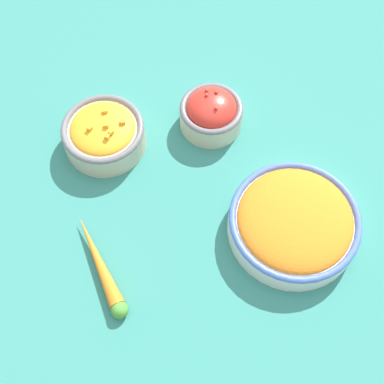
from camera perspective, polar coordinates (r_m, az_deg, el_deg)
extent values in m
plane|color=#337F75|center=(0.92, 0.00, -0.86)|extent=(3.00, 3.00, 0.00)
cylinder|color=beige|center=(0.98, 2.05, 8.09)|extent=(0.11, 0.11, 0.05)
torus|color=slate|center=(0.97, 2.09, 8.88)|extent=(0.11, 0.11, 0.01)
ellipsoid|color=red|center=(0.97, 2.09, 8.88)|extent=(0.09, 0.09, 0.05)
ellipsoid|color=red|center=(0.95, 2.62, 10.60)|extent=(0.01, 0.01, 0.00)
ellipsoid|color=red|center=(0.93, 2.60, 8.93)|extent=(0.01, 0.01, 0.00)
ellipsoid|color=red|center=(0.95, 1.57, 10.35)|extent=(0.01, 0.01, 0.00)
ellipsoid|color=red|center=(0.96, 1.57, 10.80)|extent=(0.01, 0.01, 0.00)
cylinder|color=beige|center=(0.97, -9.32, 5.90)|extent=(0.15, 0.15, 0.05)
torus|color=slate|center=(0.95, -9.52, 6.69)|extent=(0.15, 0.15, 0.01)
ellipsoid|color=orange|center=(0.95, -9.52, 6.69)|extent=(0.11, 0.11, 0.03)
cube|color=#F4A828|center=(0.95, -9.27, 8.55)|extent=(0.01, 0.01, 0.01)
cube|color=#F4A828|center=(0.94, -10.87, 6.72)|extent=(0.01, 0.01, 0.01)
cube|color=#F4A828|center=(0.94, -7.42, 7.44)|extent=(0.01, 0.01, 0.01)
cube|color=#F4A828|center=(0.92, -9.03, 5.86)|extent=(0.01, 0.01, 0.01)
cube|color=#F4A828|center=(0.93, -8.65, 6.35)|extent=(0.01, 0.01, 0.01)
cube|color=#F4A828|center=(0.93, -9.12, 7.06)|extent=(0.01, 0.01, 0.01)
cylinder|color=silver|center=(0.89, 10.73, -3.46)|extent=(0.21, 0.21, 0.04)
torus|color=#4766B7|center=(0.88, 10.96, -2.91)|extent=(0.21, 0.21, 0.01)
ellipsoid|color=orange|center=(0.88, 10.96, -2.91)|extent=(0.19, 0.19, 0.04)
cone|color=orange|center=(0.88, -10.03, -7.08)|extent=(0.06, 0.17, 0.02)
sphere|color=#4C9338|center=(0.85, -7.72, -12.35)|extent=(0.03, 0.03, 0.03)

